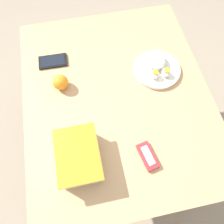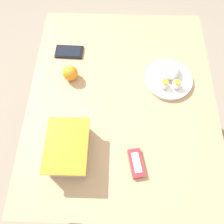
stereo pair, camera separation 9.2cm
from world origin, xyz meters
name	(u,v)px [view 2 (the right image)]	position (x,y,z in m)	size (l,w,h in m)	color
ground_plane	(118,143)	(0.00, 0.00, 0.00)	(10.00, 10.00, 0.00)	gray
table	(121,105)	(0.00, 0.00, 0.62)	(1.04, 0.84, 0.71)	tan
food_container	(69,149)	(-0.26, 0.20, 0.75)	(0.22, 0.16, 0.10)	white
orange_fruit	(70,73)	(0.09, 0.24, 0.74)	(0.07, 0.07, 0.07)	orange
rice_plate	(169,77)	(0.10, -0.21, 0.73)	(0.22, 0.22, 0.07)	silver
candy_bar	(136,163)	(-0.30, -0.06, 0.72)	(0.12, 0.07, 0.02)	#B7282D
cell_phone	(69,52)	(0.24, 0.27, 0.71)	(0.08, 0.14, 0.01)	black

